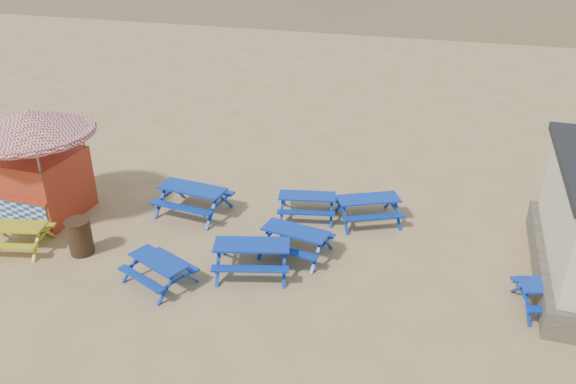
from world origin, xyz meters
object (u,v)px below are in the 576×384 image
(picnic_table_blue_a, at_px, (193,200))
(ice_cream_kiosk, at_px, (34,150))
(picnic_table_blue_b, at_px, (307,206))
(picnic_table_yellow, at_px, (16,237))
(litter_bin, at_px, (80,237))

(picnic_table_blue_a, xyz_separation_m, ice_cream_kiosk, (-4.23, -1.40, 1.65))
(picnic_table_blue_b, relative_size, picnic_table_yellow, 0.98)
(picnic_table_blue_a, height_order, litter_bin, litter_bin)
(picnic_table_blue_b, relative_size, ice_cream_kiosk, 0.53)
(picnic_table_blue_a, height_order, ice_cream_kiosk, ice_cream_kiosk)
(picnic_table_blue_a, relative_size, ice_cream_kiosk, 0.59)
(picnic_table_blue_a, xyz_separation_m, litter_bin, (-1.85, -2.96, 0.08))
(ice_cream_kiosk, xyz_separation_m, litter_bin, (2.37, -1.56, -1.57))
(picnic_table_yellow, xyz_separation_m, ice_cream_kiosk, (-0.54, 1.90, 1.72))
(picnic_table_blue_a, relative_size, picnic_table_yellow, 1.10)
(picnic_table_yellow, bearing_deg, picnic_table_blue_b, 16.57)
(picnic_table_blue_a, bearing_deg, litter_bin, -116.86)
(picnic_table_blue_a, distance_m, ice_cream_kiosk, 4.75)
(picnic_table_blue_b, xyz_separation_m, litter_bin, (-5.21, -3.79, 0.15))
(picnic_table_yellow, distance_m, ice_cream_kiosk, 2.62)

